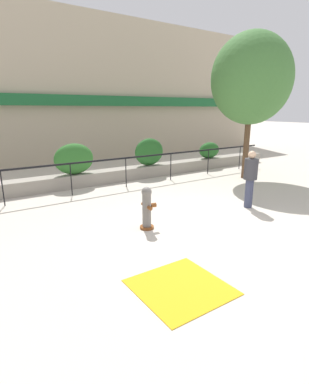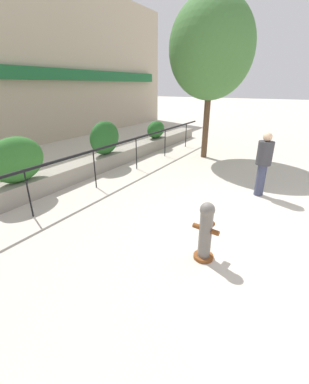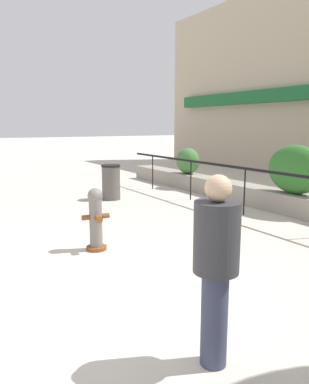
{
  "view_description": "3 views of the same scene",
  "coord_description": "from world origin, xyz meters",
  "px_view_note": "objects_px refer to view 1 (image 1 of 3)",
  "views": [
    {
      "loc": [
        -5.34,
        -5.05,
        2.91
      ],
      "look_at": [
        -0.88,
        1.61,
        0.68
      ],
      "focal_mm": 28.0,
      "sensor_mm": 36.0,
      "label": 1
    },
    {
      "loc": [
        -5.26,
        -0.27,
        2.84
      ],
      "look_at": [
        -1.03,
        2.25,
        0.78
      ],
      "focal_mm": 24.0,
      "sensor_mm": 36.0,
      "label": 2
    },
    {
      "loc": [
        4.26,
        -1.41,
        2.14
      ],
      "look_at": [
        -1.63,
        2.11,
        0.9
      ],
      "focal_mm": 35.0,
      "sensor_mm": 36.0,
      "label": 3
    }
  ],
  "objects_px": {
    "hedge_bush_1": "(74,159)",
    "street_tree": "(252,79)",
    "hedge_bush_3": "(209,150)",
    "fire_hydrant": "(147,208)",
    "pedestrian": "(250,176)",
    "hedge_bush_2": "(149,152)"
  },
  "relations": [
    {
      "from": "hedge_bush_1",
      "to": "street_tree",
      "type": "bearing_deg",
      "value": -21.24
    },
    {
      "from": "hedge_bush_3",
      "to": "fire_hydrant",
      "type": "bearing_deg",
      "value": -143.85
    },
    {
      "from": "hedge_bush_3",
      "to": "pedestrian",
      "type": "xyz_separation_m",
      "value": [
        -3.49,
        -5.38,
        0.09
      ]
    },
    {
      "from": "fire_hydrant",
      "to": "street_tree",
      "type": "relative_size",
      "value": 0.18
    },
    {
      "from": "street_tree",
      "to": "hedge_bush_2",
      "type": "bearing_deg",
      "value": 141.59
    },
    {
      "from": "hedge_bush_2",
      "to": "street_tree",
      "type": "xyz_separation_m",
      "value": [
        3.26,
        -2.58,
        2.98
      ]
    },
    {
      "from": "fire_hydrant",
      "to": "hedge_bush_3",
      "type": "bearing_deg",
      "value": 36.15
    },
    {
      "from": "fire_hydrant",
      "to": "street_tree",
      "type": "xyz_separation_m",
      "value": [
        6.61,
        2.51,
        3.51
      ]
    },
    {
      "from": "street_tree",
      "to": "pedestrian",
      "type": "bearing_deg",
      "value": -138.23
    },
    {
      "from": "hedge_bush_2",
      "to": "hedge_bush_3",
      "type": "bearing_deg",
      "value": 0.0
    },
    {
      "from": "street_tree",
      "to": "hedge_bush_1",
      "type": "bearing_deg",
      "value": 158.76
    },
    {
      "from": "hedge_bush_2",
      "to": "hedge_bush_3",
      "type": "relative_size",
      "value": 1.15
    },
    {
      "from": "fire_hydrant",
      "to": "hedge_bush_1",
      "type": "bearing_deg",
      "value": 90.43
    },
    {
      "from": "hedge_bush_3",
      "to": "pedestrian",
      "type": "height_order",
      "value": "pedestrian"
    },
    {
      "from": "pedestrian",
      "to": "fire_hydrant",
      "type": "bearing_deg",
      "value": 175.22
    },
    {
      "from": "hedge_bush_2",
      "to": "hedge_bush_3",
      "type": "distance_m",
      "value": 3.62
    },
    {
      "from": "hedge_bush_1",
      "to": "pedestrian",
      "type": "xyz_separation_m",
      "value": [
        3.52,
        -5.38,
        -0.1
      ]
    },
    {
      "from": "hedge_bush_2",
      "to": "hedge_bush_3",
      "type": "height_order",
      "value": "hedge_bush_2"
    },
    {
      "from": "hedge_bush_3",
      "to": "pedestrian",
      "type": "distance_m",
      "value": 6.42
    },
    {
      "from": "fire_hydrant",
      "to": "pedestrian",
      "type": "height_order",
      "value": "pedestrian"
    },
    {
      "from": "hedge_bush_1",
      "to": "fire_hydrant",
      "type": "xyz_separation_m",
      "value": [
        0.04,
        -5.09,
        -0.53
      ]
    },
    {
      "from": "fire_hydrant",
      "to": "street_tree",
      "type": "distance_m",
      "value": 7.9
    }
  ]
}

